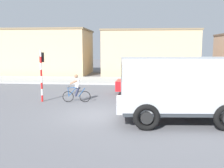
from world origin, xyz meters
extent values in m
plane|color=slate|center=(0.00, 0.00, 0.00)|extent=(120.00, 120.00, 0.00)
cube|color=#ADADA8|center=(0.00, 12.60, 0.08)|extent=(80.00, 5.00, 0.16)
cube|color=#B2B7BC|center=(3.73, -0.84, 1.80)|extent=(5.37, 2.88, 2.20)
cube|color=#2D3338|center=(3.73, -0.84, 0.62)|extent=(5.26, 2.82, 0.16)
cube|color=silver|center=(1.04, -1.04, 0.80)|extent=(0.42, 2.39, 0.36)
cube|color=black|center=(1.19, -1.03, 2.30)|extent=(0.28, 2.13, 0.70)
torus|color=black|center=(2.22, -2.23, 0.55)|extent=(1.11, 0.32, 1.10)
cylinder|color=black|center=(2.22, -2.23, 0.55)|extent=(0.52, 0.34, 0.50)
torus|color=black|center=(2.03, 0.32, 0.55)|extent=(1.11, 0.32, 1.10)
cylinder|color=black|center=(2.03, 0.32, 0.55)|extent=(0.52, 0.34, 0.50)
torus|color=black|center=(5.24, 0.56, 0.55)|extent=(1.11, 0.32, 1.10)
cylinder|color=black|center=(5.24, 0.56, 0.55)|extent=(0.52, 0.34, 0.50)
torus|color=black|center=(-2.37, 2.73, 0.34)|extent=(0.68, 0.11, 0.68)
torus|color=black|center=(-1.32, 2.83, 0.34)|extent=(0.68, 0.11, 0.68)
cylinder|color=#1E4C8C|center=(-2.02, 2.76, 0.91)|extent=(0.60, 0.10, 0.09)
cylinder|color=#1E4C8C|center=(-2.08, 2.76, 0.66)|extent=(0.51, 0.09, 0.57)
cylinder|color=#1E4C8C|center=(-1.52, 2.81, 0.61)|extent=(0.44, 0.09, 0.57)
cylinder|color=#1E4C8C|center=(-2.34, 2.73, 0.64)|extent=(0.10, 0.05, 0.59)
cylinder|color=black|center=(-2.32, 2.74, 0.95)|extent=(0.08, 0.50, 0.03)
cube|color=black|center=(-1.73, 2.79, 0.88)|extent=(0.25, 0.14, 0.06)
cube|color=white|center=(-1.78, 2.79, 1.21)|extent=(0.32, 0.35, 0.59)
sphere|color=#9E7051|center=(-1.84, 2.78, 1.61)|extent=(0.22, 0.22, 0.22)
cylinder|color=#2D334C|center=(-1.80, 2.69, 0.65)|extent=(0.31, 0.15, 0.57)
cylinder|color=#9E7051|center=(-1.96, 2.61, 1.26)|extent=(0.50, 0.14, 0.29)
cylinder|color=#2D334C|center=(-1.81, 2.89, 0.65)|extent=(0.31, 0.15, 0.57)
cylinder|color=#9E7051|center=(-1.99, 2.93, 1.26)|extent=(0.50, 0.14, 0.29)
cylinder|color=red|center=(-4.02, 2.74, 0.20)|extent=(0.12, 0.12, 0.40)
cylinder|color=white|center=(-4.02, 2.74, 0.60)|extent=(0.12, 0.12, 0.40)
cylinder|color=red|center=(-4.02, 2.74, 1.00)|extent=(0.12, 0.12, 0.40)
cylinder|color=white|center=(-4.02, 2.74, 1.40)|extent=(0.12, 0.12, 0.40)
cylinder|color=red|center=(-4.02, 2.74, 1.80)|extent=(0.12, 0.12, 0.40)
cylinder|color=white|center=(-4.02, 2.74, 2.20)|extent=(0.12, 0.12, 0.40)
cylinder|color=red|center=(-4.02, 2.74, 2.60)|extent=(0.12, 0.12, 0.40)
cylinder|color=white|center=(-4.02, 2.74, 3.00)|extent=(0.12, 0.12, 0.40)
cube|color=black|center=(-4.02, 2.92, 2.75)|extent=(0.24, 0.20, 0.60)
sphere|color=orange|center=(-4.02, 3.04, 2.75)|extent=(0.14, 0.14, 0.14)
cube|color=red|center=(2.41, 5.75, 0.65)|extent=(4.08, 1.89, 0.70)
cube|color=black|center=(2.26, 5.76, 1.30)|extent=(2.27, 1.55, 0.60)
cylinder|color=black|center=(3.69, 6.54, 0.30)|extent=(0.61, 0.21, 0.60)
cylinder|color=black|center=(3.61, 4.85, 0.30)|extent=(0.61, 0.21, 0.60)
cylinder|color=black|center=(1.21, 6.66, 0.30)|extent=(0.61, 0.21, 0.60)
cylinder|color=black|center=(1.13, 4.96, 0.30)|extent=(0.61, 0.21, 0.60)
cube|color=#B7B7BC|center=(6.35, 8.10, 0.65)|extent=(4.08, 1.89, 0.70)
cube|color=black|center=(6.20, 8.11, 1.30)|extent=(2.27, 1.55, 0.60)
cylinder|color=black|center=(7.63, 8.89, 0.30)|extent=(0.61, 0.21, 0.60)
cylinder|color=black|center=(7.55, 7.19, 0.30)|extent=(0.61, 0.21, 0.60)
cylinder|color=black|center=(5.16, 9.01, 0.30)|extent=(0.61, 0.21, 0.60)
cylinder|color=black|center=(5.07, 7.31, 0.30)|extent=(0.61, 0.21, 0.60)
cylinder|color=#2D334C|center=(2.05, 7.07, 0.42)|extent=(0.22, 0.22, 0.85)
cube|color=#D13838|center=(2.05, 7.07, 1.13)|extent=(0.34, 0.22, 0.56)
sphere|color=#9E7051|center=(2.05, 7.07, 1.52)|extent=(0.20, 0.20, 0.20)
cube|color=#D1B284|center=(-10.17, 19.23, 2.71)|extent=(11.95, 7.02, 5.42)
cube|color=#7D6B4F|center=(-10.17, 19.23, 5.52)|extent=(12.19, 7.16, 0.20)
cube|color=#D1B284|center=(3.38, 19.36, 2.64)|extent=(11.17, 6.36, 5.27)
cube|color=#7D6B4F|center=(3.38, 19.36, 5.37)|extent=(11.39, 6.48, 0.20)
camera|label=1|loc=(1.74, -12.01, 3.32)|focal=39.86mm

